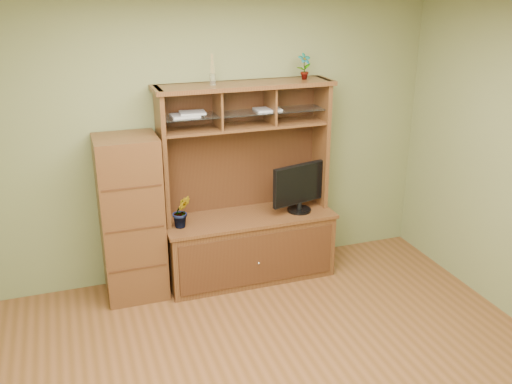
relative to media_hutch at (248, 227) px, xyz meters
name	(u,v)px	position (x,y,z in m)	size (l,w,h in m)	color
room	(286,219)	(-0.32, -1.73, 0.83)	(4.54, 4.04, 2.74)	brown
media_hutch	(248,227)	(0.00, 0.00, 0.00)	(1.66, 0.61, 1.90)	#412112
monitor	(300,187)	(0.50, -0.08, 0.38)	(0.59, 0.23, 0.48)	black
orchid_plant	(181,211)	(-0.66, -0.08, 0.28)	(0.17, 0.14, 0.31)	#22501B
top_plant	(304,66)	(0.58, 0.08, 1.50)	(0.13, 0.09, 0.24)	#376322
reed_diffuser	(212,73)	(-0.29, 0.08, 1.48)	(0.05, 0.05, 0.27)	silver
magazines	(215,113)	(-0.28, 0.08, 1.13)	(1.02, 0.19, 0.04)	silver
side_cabinet	(131,219)	(-1.10, 0.01, 0.24)	(0.54, 0.49, 1.51)	#412112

